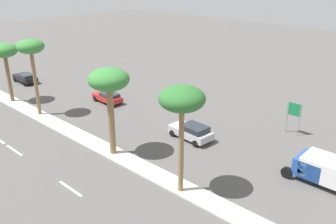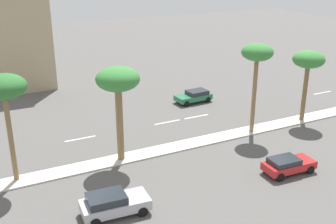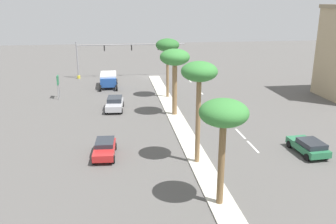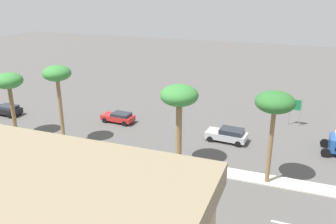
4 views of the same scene
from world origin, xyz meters
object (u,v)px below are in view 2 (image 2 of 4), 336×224
sedan_silver_center (113,203)px  palm_tree_mid (4,89)px  palm_tree_front (118,83)px  palm_tree_left (257,56)px  sedan_green_near (194,96)px  sedan_red_mid (288,164)px  palm_tree_inboard (308,62)px  commercial_building (13,37)px

sedan_silver_center → palm_tree_mid: bearing=-146.1°
palm_tree_front → sedan_silver_center: size_ratio=1.71×
palm_tree_left → sedan_green_near: (-9.95, -0.36, -6.56)m
palm_tree_left → sedan_red_mid: bearing=-18.2°
palm_tree_front → sedan_green_near: 16.86m
palm_tree_inboard → commercial_building: bearing=-137.8°
palm_tree_left → sedan_silver_center: size_ratio=1.86×
commercial_building → sedan_green_near: bearing=46.4°
palm_tree_mid → sedan_green_near: size_ratio=1.88×
commercial_building → palm_tree_mid: 25.59m
commercial_building → palm_tree_mid: bearing=-8.6°
commercial_building → sedan_red_mid: 36.85m
commercial_building → sedan_red_mid: bearing=23.6°
commercial_building → sedan_silver_center: bearing=1.8°
sedan_red_mid → palm_tree_mid: bearing=-113.7°
sedan_green_near → commercial_building: bearing=-133.6°
commercial_building → sedan_red_mid: (33.38, 14.60, -5.48)m
commercial_building → sedan_silver_center: size_ratio=2.78×
sedan_green_near → sedan_red_mid: 17.58m
sedan_silver_center → sedan_green_near: (-16.58, 15.68, -0.08)m
palm_tree_inboard → sedan_green_near: size_ratio=1.66×
palm_tree_left → palm_tree_inboard: size_ratio=1.18×
sedan_green_near → palm_tree_front: bearing=-52.2°
palm_tree_front → sedan_silver_center: (6.87, -3.15, -5.67)m
palm_tree_front → palm_tree_inboard: bearing=89.5°
palm_tree_left → palm_tree_inboard: palm_tree_left is taller
palm_tree_inboard → palm_tree_front: bearing=-90.5°
palm_tree_mid → palm_tree_front: (0.34, 8.01, -0.51)m
commercial_building → sedan_red_mid: size_ratio=3.02×
commercial_building → sedan_silver_center: 32.96m
sedan_silver_center → commercial_building: bearing=-178.2°
palm_tree_inboard → sedan_silver_center: 23.93m
sedan_silver_center → sedan_green_near: sedan_silver_center is taller
palm_tree_front → sedan_red_mid: size_ratio=1.86×
palm_tree_front → sedan_red_mid: bearing=53.3°
palm_tree_mid → sedan_red_mid: bearing=66.3°
palm_tree_front → palm_tree_inboard: size_ratio=1.08×
palm_tree_left → sedan_red_mid: 10.29m
palm_tree_mid → sedan_green_near: bearing=114.5°
palm_tree_mid → palm_tree_front: palm_tree_mid is taller
palm_tree_mid → sedan_green_near: (-9.36, 20.54, -6.26)m
palm_tree_mid → palm_tree_inboard: 27.24m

